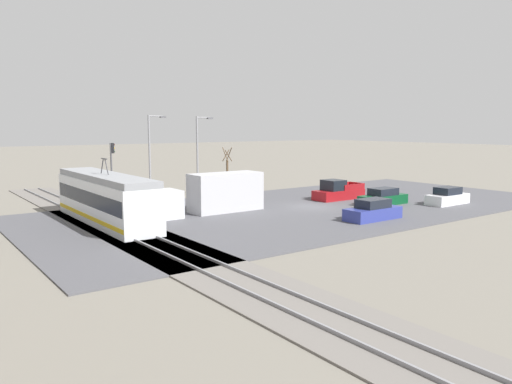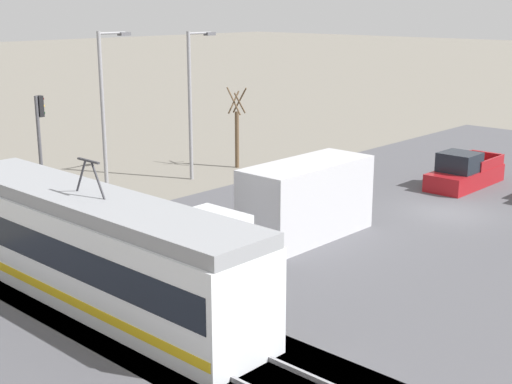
{
  "view_description": "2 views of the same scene",
  "coord_description": "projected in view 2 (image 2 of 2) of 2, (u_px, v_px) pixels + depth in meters",
  "views": [
    {
      "loc": [
        -31.6,
        29.08,
        6.98
      ],
      "look_at": [
        0.05,
        5.9,
        1.81
      ],
      "focal_mm": 35.0,
      "sensor_mm": 36.0,
      "label": 1
    },
    {
      "loc": [
        -14.99,
        29.08,
        9.4
      ],
      "look_at": [
        5.35,
        7.21,
        1.5
      ],
      "focal_mm": 50.0,
      "sensor_mm": 36.0,
      "label": 2
    }
  ],
  "objects": [
    {
      "name": "ground_plane",
      "position": [
        447.0,
        214.0,
        32.86
      ],
      "size": [
        320.0,
        320.0,
        0.0
      ],
      "primitive_type": "plane",
      "color": "slate"
    },
    {
      "name": "road_surface",
      "position": [
        447.0,
        214.0,
        32.85
      ],
      "size": [
        22.05,
        47.25,
        0.08
      ],
      "color": "#4C4C51",
      "rests_on": "ground"
    },
    {
      "name": "rail_bed",
      "position": [
        167.0,
        332.0,
        20.94
      ],
      "size": [
        55.55,
        4.4,
        0.22
      ],
      "color": "slate",
      "rests_on": "ground"
    },
    {
      "name": "light_rail_tram",
      "position": [
        94.0,
        249.0,
        22.81
      ],
      "size": [
        13.86,
        2.8,
        4.64
      ],
      "color": "white",
      "rests_on": "ground"
    },
    {
      "name": "box_truck",
      "position": [
        284.0,
        210.0,
        28.13
      ],
      "size": [
        2.42,
        10.28,
        3.13
      ],
      "color": "silver",
      "rests_on": "ground"
    },
    {
      "name": "pickup_truck",
      "position": [
        464.0,
        173.0,
        37.45
      ],
      "size": [
        2.01,
        5.21,
        1.9
      ],
      "color": "maroon",
      "rests_on": "ground"
    },
    {
      "name": "traffic_light_pole",
      "position": [
        41.0,
        139.0,
        32.06
      ],
      "size": [
        0.28,
        0.47,
        5.46
      ],
      "color": "#47474C",
      "rests_on": "ground"
    },
    {
      "name": "street_tree",
      "position": [
        237.0,
        132.0,
        41.77
      ],
      "size": [
        1.12,
        0.93,
        4.74
      ],
      "color": "brown",
      "rests_on": "ground"
    },
    {
      "name": "street_lamp_near_crossing",
      "position": [
        106.0,
        100.0,
        35.95
      ],
      "size": [
        0.36,
        1.95,
        8.12
      ],
      "color": "gray",
      "rests_on": "ground"
    },
    {
      "name": "street_lamp_mid_block",
      "position": [
        193.0,
        95.0,
        38.45
      ],
      "size": [
        0.36,
        1.95,
        8.02
      ],
      "color": "gray",
      "rests_on": "ground"
    }
  ]
}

